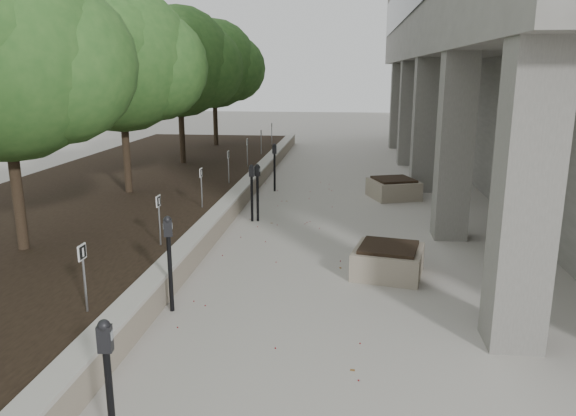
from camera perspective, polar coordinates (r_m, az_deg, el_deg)
The scene contains 22 objects.
ground at distance 7.19m, azimuth -3.90°, elevation -16.02°, with size 90.00×90.00×0.00m, color #ABA69D.
retaining_wall at distance 15.78m, azimuth -4.64°, elevation 1.66°, with size 0.39×26.00×0.50m, color #A0937F, non-canonical shape.
planting_bed at distance 16.87m, azimuth -16.99°, elevation 1.72°, with size 7.00×26.00×0.40m, color black.
crabapple_tree_2 at distance 10.91m, azimuth -27.15°, elevation 9.97°, with size 4.60×4.00×5.44m, color #2C5B22, non-canonical shape.
crabapple_tree_3 at distance 15.34m, azimuth -16.80°, elevation 11.60°, with size 4.60×4.00×5.44m, color #2C5B22, non-canonical shape.
crabapple_tree_4 at distance 20.04m, azimuth -11.14°, elevation 12.33°, with size 4.60×4.00×5.44m, color #2C5B22, non-canonical shape.
crabapple_tree_5 at distance 24.86m, azimuth -7.64°, elevation 12.72°, with size 4.60×4.00×5.44m, color #2C5B22, non-canonical shape.
parking_sign_2 at distance 7.97m, azimuth -20.32°, elevation -6.84°, with size 0.04×0.22×0.96m, color black, non-canonical shape.
parking_sign_3 at distance 10.60m, azimuth -13.16°, elevation -1.26°, with size 0.04×0.22×0.96m, color black, non-canonical shape.
parking_sign_4 at distance 13.38m, azimuth -8.94°, elevation 2.07°, with size 0.04×0.22×0.96m, color black, non-canonical shape.
parking_sign_5 at distance 16.24m, azimuth -6.17°, elevation 4.24°, with size 0.04×0.22×0.96m, color black, non-canonical shape.
parking_sign_6 at distance 19.15m, azimuth -4.23°, elevation 5.75°, with size 0.04×0.22×0.96m, color black, non-canonical shape.
parking_sign_7 at distance 22.08m, azimuth -2.80°, elevation 6.85°, with size 0.04×0.22×0.96m, color black, non-canonical shape.
parking_sign_8 at distance 25.02m, azimuth -1.70°, elevation 7.70°, with size 0.04×0.22×0.96m, color black, non-canonical shape.
parking_meter_1 at distance 5.52m, azimuth -17.96°, elevation -17.89°, with size 0.15×0.10×1.48m, color black, non-canonical shape.
parking_meter_2 at distance 8.55m, azimuth -12.13°, elevation -5.71°, with size 0.15×0.11×1.52m, color black, non-canonical shape.
parking_meter_3 at distance 13.47m, azimuth -3.17°, elevation 1.59°, with size 0.14×0.10×1.43m, color black, non-canonical shape.
parking_meter_4 at distance 13.46m, azimuth -3.76°, elevation 1.55°, with size 0.14×0.10×1.42m, color black, non-canonical shape.
parking_meter_5 at distance 16.90m, azimuth -1.40°, elevation 4.21°, with size 0.15×0.10×1.48m, color black, non-canonical shape.
planter_front at distance 10.16m, azimuth 10.32°, elevation -5.33°, with size 1.18×1.18×0.55m, color #A0937F, non-canonical shape.
planter_back at distance 16.34m, azimuth 10.86°, elevation 2.04°, with size 1.25×1.25×0.59m, color #A0937F, non-canonical shape.
berry_scatter at distance 11.75m, azimuth -0.05°, elevation -3.79°, with size 3.30×14.10×0.02m, color maroon, non-canonical shape.
Camera 1 is at (1.16, -6.13, 3.58)m, focal length 34.36 mm.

